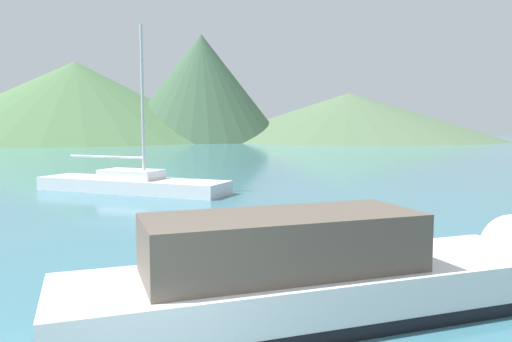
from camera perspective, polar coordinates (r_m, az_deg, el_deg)
motorboat_near at (r=7.97m, az=12.08°, el=-11.81°), size 9.07×4.83×2.12m
sailboat_inner at (r=21.72m, az=-14.03°, el=-1.35°), size 8.65×4.95×6.90m
hill_west at (r=92.55m, az=-19.87°, el=7.50°), size 54.37×54.37×13.60m
hill_central at (r=86.37m, az=-6.24°, el=9.42°), size 28.07×28.07×17.99m
hill_east at (r=93.87m, az=10.62°, el=6.16°), size 53.55×53.55×8.57m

